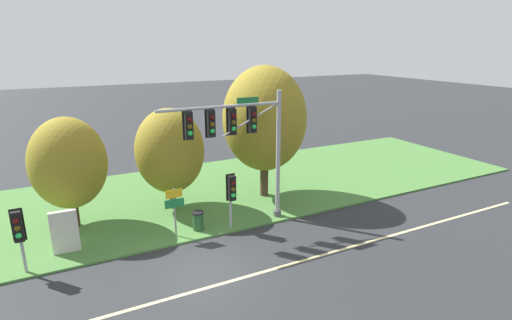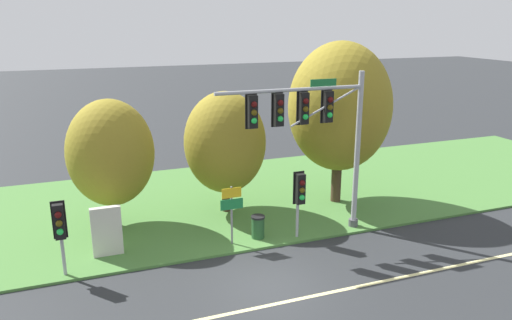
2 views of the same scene
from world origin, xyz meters
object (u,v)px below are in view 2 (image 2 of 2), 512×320
Objects in this scene: route_sign_post at (232,206)px; info_kiosk at (107,231)px; trash_bin at (258,227)px; pedestrian_signal_near_kerb at (60,225)px; tree_nearest_road at (111,153)px; traffic_signal_mast at (313,124)px; tree_left_of_mast at (225,143)px; pedestrian_signal_further_along at (300,192)px; tree_behind_signpost at (340,107)px.

route_sign_post reaches higher than info_kiosk.
pedestrian_signal_near_kerb is at bearing -175.01° from trash_bin.
info_kiosk is (-4.64, 0.73, -0.63)m from route_sign_post.
pedestrian_signal_near_kerb is 0.50× the size of tree_nearest_road.
tree_left_of_mast is at bearing 124.90° from traffic_signal_mast.
pedestrian_signal_further_along is 2.23m from trash_bin.
tree_behind_signpost is at bearing 27.55° from trash_bin.
tree_left_of_mast reaches higher than tree_nearest_road.
tree_behind_signpost reaches higher than traffic_signal_mast.
pedestrian_signal_near_kerb reaches higher than route_sign_post.
route_sign_post is at bearing -39.48° from tree_nearest_road.
trash_bin is at bearing 156.80° from pedestrian_signal_further_along.
traffic_signal_mast reaches higher than pedestrian_signal_further_along.
tree_behind_signpost reaches higher than info_kiosk.
tree_behind_signpost is 8.17× the size of trash_bin.
traffic_signal_mast reaches higher than route_sign_post.
trash_bin is (-2.17, 0.33, -4.13)m from traffic_signal_mast.
tree_nearest_road is (-6.76, 3.85, 1.26)m from pedestrian_signal_further_along.
tree_nearest_road is at bearing 78.42° from info_kiosk.
tree_nearest_road is (-7.42, 3.53, -1.37)m from traffic_signal_mast.
info_kiosk is 5.84m from trash_bin.
route_sign_post is 4.74m from info_kiosk.
info_kiosk is at bearing 171.06° from route_sign_post.
traffic_signal_mast is 1.20× the size of tree_nearest_road.
pedestrian_signal_further_along is (-0.66, -0.32, -2.62)m from traffic_signal_mast.
traffic_signal_mast reaches higher than trash_bin.
tree_behind_signpost is at bearing 42.94° from pedestrian_signal_further_along.
route_sign_post is 5.56m from tree_nearest_road.
tree_behind_signpost reaches higher than pedestrian_signal_near_kerb.
pedestrian_signal_near_kerb is 0.98× the size of pedestrian_signal_further_along.
info_kiosk is at bearing -153.69° from tree_left_of_mast.
pedestrian_signal_near_kerb is at bearing -150.89° from tree_left_of_mast.
tree_behind_signpost is at bearing 10.82° from info_kiosk.
tree_left_of_mast is 0.73× the size of tree_behind_signpost.
tree_nearest_road is at bearing 154.53° from traffic_signal_mast.
info_kiosk is (-0.54, -2.65, -2.29)m from tree_nearest_road.
traffic_signal_mast is 3.45× the size of info_kiosk.
route_sign_post is 0.43× the size of tree_nearest_road.
tree_behind_signpost is (12.36, 3.27, 2.67)m from pedestrian_signal_near_kerb.
route_sign_post is 0.31× the size of tree_behind_signpost.
traffic_signal_mast is 2.72m from pedestrian_signal_further_along.
tree_nearest_road is 5.87× the size of trash_bin.
info_kiosk is (-7.96, 0.89, -3.66)m from traffic_signal_mast.
pedestrian_signal_near_kerb is at bearing -165.20° from tree_behind_signpost.
trash_bin is (5.25, -3.20, -2.76)m from tree_nearest_road.
pedestrian_signal_near_kerb is at bearing -118.42° from tree_nearest_road.
tree_nearest_road is at bearing 150.34° from pedestrian_signal_further_along.
pedestrian_signal_further_along is 5.47m from tree_behind_signpost.
tree_behind_signpost is 11.61m from info_kiosk.
info_kiosk is at bearing -101.58° from tree_nearest_road.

